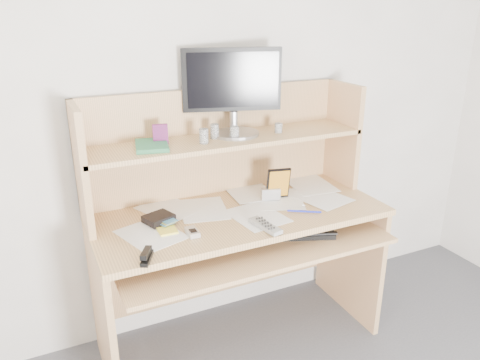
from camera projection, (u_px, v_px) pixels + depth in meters
name	position (u px, v px, depth m)	size (l,w,h in m)	color
back_wall	(213.00, 97.00, 2.34)	(3.60, 0.04, 2.50)	white
desk	(233.00, 216.00, 2.33)	(1.40, 0.70, 1.30)	tan
paper_clutter	(240.00, 211.00, 2.25)	(1.32, 0.54, 0.01)	silver
keyboard	(286.00, 231.00, 2.25)	(0.48, 0.31, 0.03)	black
tv_remote	(265.00, 226.00, 2.07)	(0.05, 0.18, 0.02)	gray
flip_phone	(192.00, 231.00, 2.02)	(0.05, 0.09, 0.02)	silver
stapler	(147.00, 255.00, 1.81)	(0.03, 0.11, 0.04)	black
wallet	(159.00, 218.00, 2.13)	(0.12, 0.10, 0.03)	black
sticky_note_pad	(168.00, 231.00, 2.05)	(0.08, 0.08, 0.01)	#FFF243
digital_camera	(271.00, 194.00, 2.37)	(0.09, 0.04, 0.06)	#A5A5A7
game_case	(278.00, 183.00, 2.36)	(0.12, 0.01, 0.17)	black
blue_pen	(304.00, 211.00, 2.23)	(0.01, 0.01, 0.16)	#1823BA
card_box	(160.00, 134.00, 2.13)	(0.07, 0.02, 0.09)	#A61619
shelf_book	(152.00, 145.00, 2.10)	(0.14, 0.20, 0.02)	#36874F
chip_stack_a	(234.00, 133.00, 2.23)	(0.04, 0.04, 0.06)	black
chip_stack_b	(204.00, 136.00, 2.15)	(0.04, 0.04, 0.07)	white
chip_stack_c	(279.00, 128.00, 2.34)	(0.04, 0.04, 0.05)	black
chip_stack_d	(215.00, 131.00, 2.23)	(0.04, 0.04, 0.07)	white
monitor	(232.00, 89.00, 2.25)	(0.47, 0.24, 0.42)	#A0A0A4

